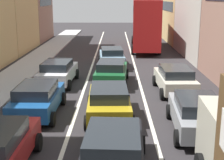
{
  "coord_description": "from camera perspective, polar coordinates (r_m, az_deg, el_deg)",
  "views": [
    {
      "loc": [
        0.15,
        -2.86,
        5.29
      ],
      "look_at": [
        0.0,
        12.0,
        1.6
      ],
      "focal_mm": 53.45,
      "sensor_mm": 36.0,
      "label": 1
    }
  ],
  "objects": [
    {
      "name": "sidewalk_left",
      "position": [
        24.43,
        -15.73,
        1.08
      ],
      "size": [
        2.6,
        64.0,
        0.14
      ],
      "primitive_type": "cube",
      "color": "#B3B3B3",
      "rests_on": "ground"
    },
    {
      "name": "lane_stripe_left",
      "position": [
        23.54,
        -3.95,
        0.93
      ],
      "size": [
        0.16,
        60.0,
        0.01
      ],
      "primitive_type": "cube",
      "color": "silver",
      "rests_on": "ground"
    },
    {
      "name": "lane_stripe_right",
      "position": [
        23.52,
        4.34,
        0.91
      ],
      "size": [
        0.16,
        60.0,
        0.01
      ],
      "primitive_type": "cube",
      "color": "silver",
      "rests_on": "ground"
    },
    {
      "name": "sedan_centre_lane_second",
      "position": [
        10.26,
        0.2,
        -12.03
      ],
      "size": [
        2.22,
        4.38,
        1.49
      ],
      "rotation": [
        0.0,
        0.0,
        1.53
      ],
      "color": "black",
      "rests_on": "ground"
    },
    {
      "name": "hatchback_centre_lane_third",
      "position": [
        14.87,
        -0.51,
        -3.65
      ],
      "size": [
        2.16,
        4.35,
        1.49
      ],
      "rotation": [
        0.0,
        0.0,
        1.6
      ],
      "color": "#B29319",
      "rests_on": "ground"
    },
    {
      "name": "sedan_left_lane_third",
      "position": [
        15.67,
        -12.63,
        -3.07
      ],
      "size": [
        2.09,
        4.31,
        1.49
      ],
      "rotation": [
        0.0,
        0.0,
        1.56
      ],
      "color": "#194C8C",
      "rests_on": "ground"
    },
    {
      "name": "coupe_centre_lane_fourth",
      "position": [
        20.75,
        -0.11,
        1.43
      ],
      "size": [
        2.28,
        4.4,
        1.49
      ],
      "rotation": [
        0.0,
        0.0,
        1.51
      ],
      "color": "#19592D",
      "rests_on": "ground"
    },
    {
      "name": "sedan_left_lane_fourth",
      "position": [
        21.01,
        -9.22,
        1.41
      ],
      "size": [
        2.23,
        4.38,
        1.49
      ],
      "rotation": [
        0.0,
        0.0,
        1.52
      ],
      "color": "silver",
      "rests_on": "ground"
    },
    {
      "name": "sedan_centre_lane_fifth",
      "position": [
        26.09,
        -0.05,
        4.03
      ],
      "size": [
        2.3,
        4.41,
        1.49
      ],
      "rotation": [
        0.0,
        0.0,
        1.64
      ],
      "color": "#759EB7",
      "rests_on": "ground"
    },
    {
      "name": "sedan_right_lane_behind_truck",
      "position": [
        13.79,
        14.28,
        -5.53
      ],
      "size": [
        2.25,
        4.39,
        1.49
      ],
      "rotation": [
        0.0,
        0.0,
        1.52
      ],
      "color": "gray",
      "rests_on": "ground"
    },
    {
      "name": "wagon_right_lane_far",
      "position": [
        19.26,
        10.7,
        0.2
      ],
      "size": [
        2.15,
        4.34,
        1.49
      ],
      "rotation": [
        0.0,
        0.0,
        1.6
      ],
      "color": "beige",
      "rests_on": "ground"
    },
    {
      "name": "bus_mid_queue_primary",
      "position": [
        34.71,
        5.73,
        9.81
      ],
      "size": [
        3.2,
        10.61,
        5.06
      ],
      "rotation": [
        0.0,
        0.0,
        1.52
      ],
      "color": "#B21919",
      "rests_on": "ground"
    }
  ]
}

